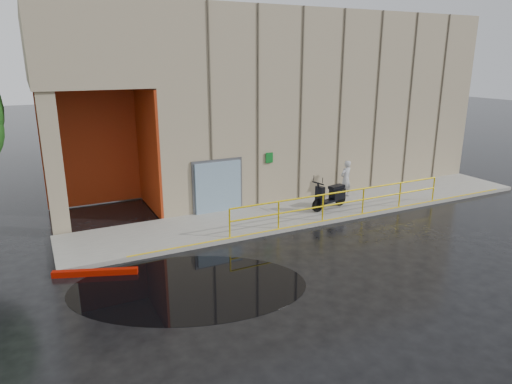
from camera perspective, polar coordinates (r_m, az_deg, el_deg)
ground at (r=13.39m, az=4.17°, el=-10.36°), size 120.00×120.00×0.00m
sidewalk at (r=18.88m, az=7.71°, el=-2.15°), size 20.00×3.00×0.15m
building at (r=24.11m, az=1.51°, el=12.02°), size 20.00×10.17×8.00m
guardrail at (r=17.80m, az=10.88°, el=-1.40°), size 9.56×0.06×1.03m
person at (r=20.31m, az=11.16°, el=1.63°), size 0.67×0.52×1.63m
scooter at (r=18.59m, az=9.27°, el=0.42°), size 1.91×0.97×1.45m
red_curb at (r=14.10m, az=-19.45°, el=-9.47°), size 2.31×1.00×0.18m
puddle at (r=12.89m, az=-8.41°, el=-11.61°), size 7.50×6.10×0.01m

